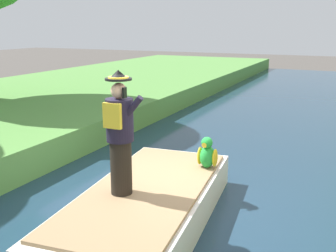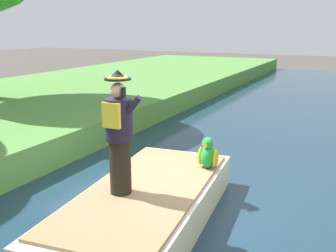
% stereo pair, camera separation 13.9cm
% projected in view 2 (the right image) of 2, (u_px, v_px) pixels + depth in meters
% --- Properties ---
extents(ground_plane, '(80.00, 80.00, 0.00)m').
position_uv_depth(ground_plane, '(162.00, 214.00, 6.83)').
color(ground_plane, '#4C4742').
extents(canal_water, '(5.91, 48.00, 0.10)m').
position_uv_depth(canal_water, '(162.00, 212.00, 6.82)').
color(canal_water, '#1E384C').
rests_on(canal_water, ground).
extents(boat, '(2.25, 4.37, 0.61)m').
position_uv_depth(boat, '(147.00, 206.00, 6.25)').
color(boat, silver).
rests_on(boat, canal_water).
extents(person_pirate, '(0.61, 0.42, 1.85)m').
position_uv_depth(person_pirate, '(119.00, 133.00, 5.76)').
color(person_pirate, black).
rests_on(person_pirate, boat).
extents(parrot_plush, '(0.36, 0.35, 0.57)m').
position_uv_depth(parrot_plush, '(208.00, 155.00, 6.97)').
color(parrot_plush, green).
rests_on(parrot_plush, boat).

